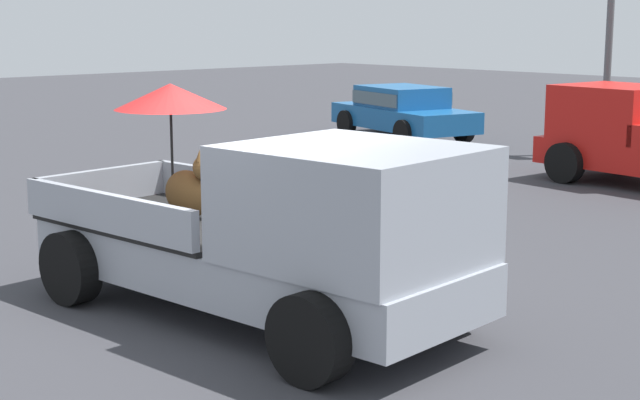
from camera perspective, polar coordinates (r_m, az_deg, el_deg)
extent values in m
plane|color=#38383D|center=(10.14, -4.14, -6.82)|extent=(80.00, 80.00, 0.00)
cylinder|color=black|center=(9.65, 7.34, -5.31)|extent=(0.82, 0.35, 0.80)
cylinder|color=black|center=(8.18, -0.60, -8.17)|extent=(0.82, 0.35, 0.80)
cylinder|color=black|center=(11.92, -6.60, -2.20)|extent=(0.82, 0.35, 0.80)
cylinder|color=black|center=(10.77, -14.46, -3.87)|extent=(0.82, 0.35, 0.80)
cube|color=#9EA3AD|center=(9.98, -4.19, -3.69)|extent=(5.14, 2.24, 0.50)
cube|color=#9EA3AD|center=(8.87, 2.01, -0.27)|extent=(2.26, 2.04, 1.08)
cube|color=#4C606B|center=(8.24, 7.35, 0.21)|extent=(0.21, 1.72, 0.64)
cube|color=black|center=(10.76, -8.45, -1.20)|extent=(2.95, 2.08, 0.06)
cube|color=#9EA3AD|center=(11.31, -4.89, 0.65)|extent=(2.80, 0.35, 0.40)
cube|color=#9EA3AD|center=(10.17, -12.48, -0.71)|extent=(2.80, 0.35, 0.40)
cube|color=#9EA3AD|center=(11.78, -12.67, 0.82)|extent=(0.26, 1.84, 0.40)
ellipsoid|color=brown|center=(10.73, -7.77, 0.37)|extent=(0.71, 0.38, 0.52)
sphere|color=brown|center=(10.46, -6.75, 1.90)|extent=(0.30, 0.30, 0.28)
cone|color=brown|center=(10.49, -6.44, 2.70)|extent=(0.10, 0.10, 0.12)
cone|color=brown|center=(10.38, -7.10, 2.61)|extent=(0.10, 0.10, 0.12)
cylinder|color=black|center=(10.82, -8.69, 2.30)|extent=(0.03, 0.03, 1.22)
cone|color=red|center=(10.74, -8.80, 6.05)|extent=(1.33, 1.33, 0.28)
cylinder|color=black|center=(18.61, 14.21, 2.13)|extent=(0.78, 0.32, 0.76)
cylinder|color=black|center=(20.14, 17.50, 2.60)|extent=(0.78, 0.32, 0.76)
cube|color=red|center=(19.03, 17.04, 4.97)|extent=(2.03, 1.94, 1.00)
cylinder|color=black|center=(24.15, 8.45, 4.13)|extent=(0.69, 0.37, 0.66)
cylinder|color=black|center=(23.14, 4.97, 3.92)|extent=(0.69, 0.37, 0.66)
cylinder|color=black|center=(26.34, 4.88, 4.74)|extent=(0.69, 0.37, 0.66)
cylinder|color=black|center=(25.41, 1.57, 4.56)|extent=(0.69, 0.37, 0.66)
cube|color=#195999|center=(24.71, 4.93, 4.86)|extent=(4.60, 2.74, 0.52)
cube|color=#195999|center=(24.75, 4.82, 6.04)|extent=(2.42, 2.06, 0.56)
cube|color=#4C606B|center=(24.75, 4.82, 6.04)|extent=(2.38, 2.12, 0.32)
cylinder|color=#59595B|center=(22.64, 16.60, 8.08)|extent=(0.16, 0.16, 4.37)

